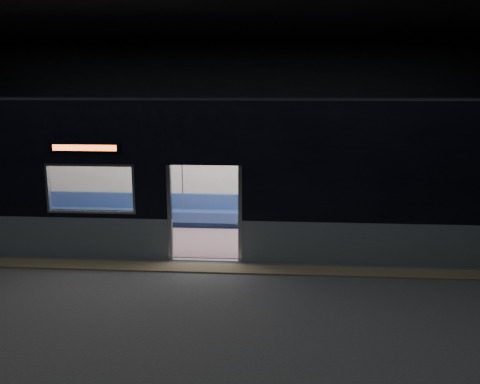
# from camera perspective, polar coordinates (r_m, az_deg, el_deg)

# --- Properties ---
(station_floor) EXTENTS (24.00, 14.00, 0.01)m
(station_floor) POSITION_cam_1_polar(r_m,az_deg,el_deg) (9.91, -4.76, -9.73)
(station_floor) COLOR #47494C
(station_floor) RESTS_ON ground
(station_envelope) EXTENTS (24.00, 14.00, 5.00)m
(station_envelope) POSITION_cam_1_polar(r_m,az_deg,el_deg) (9.22, -5.16, 12.00)
(station_envelope) COLOR black
(station_envelope) RESTS_ON station_floor
(tactile_strip) EXTENTS (22.80, 0.50, 0.03)m
(tactile_strip) POSITION_cam_1_polar(r_m,az_deg,el_deg) (10.41, -4.29, -8.52)
(tactile_strip) COLOR #8C7F59
(tactile_strip) RESTS_ON station_floor
(metro_car) EXTENTS (18.00, 3.04, 3.35)m
(metro_car) POSITION_cam_1_polar(r_m,az_deg,el_deg) (11.87, -3.01, 3.17)
(metro_car) COLOR gray
(metro_car) RESTS_ON station_floor
(passenger) EXTENTS (0.42, 0.73, 1.43)m
(passenger) POSITION_cam_1_polar(r_m,az_deg,el_deg) (13.08, 12.25, -0.84)
(passenger) COLOR black
(passenger) RESTS_ON metro_car
(handbag) EXTENTS (0.37, 0.34, 0.15)m
(handbag) POSITION_cam_1_polar(r_m,az_deg,el_deg) (12.88, 12.35, -1.63)
(handbag) COLOR black
(handbag) RESTS_ON passenger
(transit_map) EXTENTS (0.90, 0.03, 0.59)m
(transit_map) POSITION_cam_1_polar(r_m,az_deg,el_deg) (13.27, 12.46, 2.06)
(transit_map) COLOR white
(transit_map) RESTS_ON metro_car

